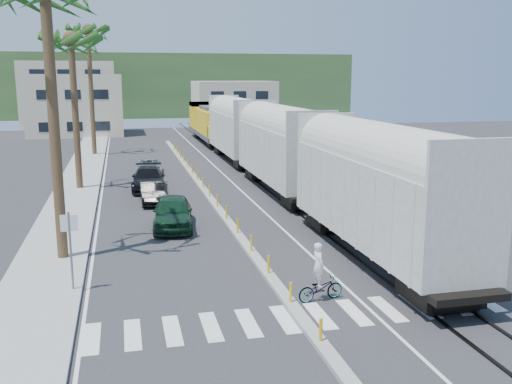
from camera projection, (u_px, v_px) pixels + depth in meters
ground at (283, 295)px, 20.38m from camera, size 140.00×140.00×0.00m
sidewalk at (80, 181)px, 42.28m from camera, size 3.00×90.00×0.15m
rails at (248, 169)px, 48.20m from camera, size 1.56×100.00×0.06m
median at (203, 189)px, 39.39m from camera, size 0.45×60.00×0.85m
crosswalk at (299, 318)px, 18.47m from camera, size 14.00×2.20×0.01m
lane_markings at (166, 179)px, 43.73m from camera, size 9.42×90.00×0.01m
freight_train at (260, 140)px, 43.57m from camera, size 3.00×60.94×5.85m
palm_trees at (74, 29)px, 38.04m from camera, size 3.50×37.20×13.75m
street_sign at (70, 240)px, 20.24m from camera, size 0.60×0.08×3.00m
buildings at (112, 99)px, 86.39m from camera, size 38.00×27.00×10.00m
hillside at (146, 85)px, 114.54m from camera, size 80.00×20.00×12.00m
car_lead at (173, 212)px, 29.31m from camera, size 2.93×5.28×1.67m
car_second at (152, 192)px, 35.21m from camera, size 1.52×4.08×1.33m
car_third at (148, 179)px, 39.30m from camera, size 2.86×5.60×1.54m
car_rear at (149, 166)px, 45.84m from camera, size 2.33×4.43×1.18m
cyclist at (320, 282)px, 19.78m from camera, size 1.18×1.90×2.10m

